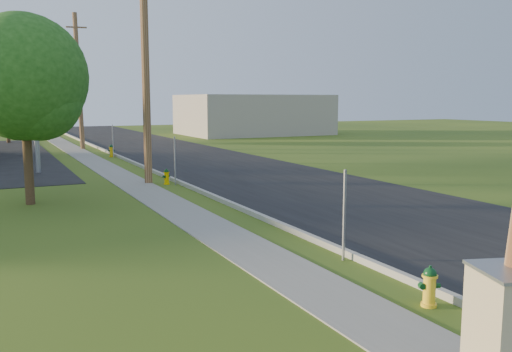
{
  "coord_description": "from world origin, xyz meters",
  "views": [
    {
      "loc": [
        -6.54,
        -5.22,
        3.47
      ],
      "look_at": [
        0.0,
        8.0,
        1.4
      ],
      "focal_mm": 38.0,
      "sensor_mm": 36.0,
      "label": 1
    }
  ],
  "objects_px": {
    "utility_pole_mid": "(145,64)",
    "hydrant_far": "(111,151)",
    "utility_pole_far": "(79,81)",
    "utility_cabinet": "(504,330)",
    "hydrant_near": "(430,287)",
    "hydrant_mid": "(167,177)",
    "tree_lot": "(7,88)",
    "price_pylon": "(32,58)",
    "tree_verge": "(27,82)"
  },
  "relations": [
    {
      "from": "utility_cabinet",
      "to": "utility_pole_mid",
      "type": "bearing_deg",
      "value": 88.18
    },
    {
      "from": "tree_lot",
      "to": "hydrant_far",
      "type": "xyz_separation_m",
      "value": [
        5.18,
        -15.12,
        -4.09
      ]
    },
    {
      "from": "price_pylon",
      "to": "tree_lot",
      "type": "xyz_separation_m",
      "value": [
        -0.49,
        21.09,
        -0.96
      ]
    },
    {
      "from": "price_pylon",
      "to": "tree_verge",
      "type": "bearing_deg",
      "value": -95.52
    },
    {
      "from": "hydrant_near",
      "to": "hydrant_mid",
      "type": "xyz_separation_m",
      "value": [
        -0.0,
        14.99,
        -0.02
      ]
    },
    {
      "from": "utility_pole_mid",
      "to": "tree_lot",
      "type": "distance_m",
      "value": 26.95
    },
    {
      "from": "price_pylon",
      "to": "utility_pole_far",
      "type": "bearing_deg",
      "value": 72.67
    },
    {
      "from": "hydrant_mid",
      "to": "hydrant_far",
      "type": "height_order",
      "value": "hydrant_far"
    },
    {
      "from": "utility_pole_far",
      "to": "hydrant_far",
      "type": "relative_size",
      "value": 11.99
    },
    {
      "from": "utility_pole_mid",
      "to": "price_pylon",
      "type": "distance_m",
      "value": 6.76
    },
    {
      "from": "utility_pole_mid",
      "to": "hydrant_near",
      "type": "xyz_separation_m",
      "value": [
        0.59,
        -15.64,
        -4.6
      ]
    },
    {
      "from": "utility_cabinet",
      "to": "price_pylon",
      "type": "bearing_deg",
      "value": 98.04
    },
    {
      "from": "hydrant_mid",
      "to": "hydrant_far",
      "type": "relative_size",
      "value": 0.84
    },
    {
      "from": "utility_pole_mid",
      "to": "utility_cabinet",
      "type": "distance_m",
      "value": 18.54
    },
    {
      "from": "hydrant_near",
      "to": "price_pylon",
      "type": "bearing_deg",
      "value": 101.99
    },
    {
      "from": "tree_verge",
      "to": "tree_lot",
      "type": "distance_m",
      "value": 29.48
    },
    {
      "from": "utility_pole_far",
      "to": "price_pylon",
      "type": "relative_size",
      "value": 1.39
    },
    {
      "from": "tree_lot",
      "to": "utility_pole_far",
      "type": "bearing_deg",
      "value": -62.94
    },
    {
      "from": "utility_pole_mid",
      "to": "utility_pole_far",
      "type": "height_order",
      "value": "utility_pole_mid"
    },
    {
      "from": "utility_pole_mid",
      "to": "hydrant_far",
      "type": "height_order",
      "value": "utility_pole_mid"
    },
    {
      "from": "utility_pole_far",
      "to": "tree_lot",
      "type": "xyz_separation_m",
      "value": [
        -4.39,
        8.59,
        -0.33
      ]
    },
    {
      "from": "price_pylon",
      "to": "hydrant_near",
      "type": "bearing_deg",
      "value": -78.01
    },
    {
      "from": "tree_lot",
      "to": "utility_cabinet",
      "type": "xyz_separation_m",
      "value": [
        3.81,
        -44.64,
        -3.72
      ]
    },
    {
      "from": "hydrant_mid",
      "to": "tree_lot",
      "type": "bearing_deg",
      "value": 100.35
    },
    {
      "from": "price_pylon",
      "to": "utility_cabinet",
      "type": "height_order",
      "value": "price_pylon"
    },
    {
      "from": "hydrant_near",
      "to": "hydrant_mid",
      "type": "relative_size",
      "value": 1.07
    },
    {
      "from": "tree_verge",
      "to": "hydrant_mid",
      "type": "distance_m",
      "value": 6.85
    },
    {
      "from": "tree_lot",
      "to": "hydrant_near",
      "type": "distance_m",
      "value": 42.72
    },
    {
      "from": "utility_pole_mid",
      "to": "hydrant_mid",
      "type": "xyz_separation_m",
      "value": [
        0.59,
        -0.65,
        -4.63
      ]
    },
    {
      "from": "utility_pole_far",
      "to": "tree_lot",
      "type": "height_order",
      "value": "utility_pole_far"
    },
    {
      "from": "hydrant_far",
      "to": "price_pylon",
      "type": "bearing_deg",
      "value": -128.16
    },
    {
      "from": "tree_verge",
      "to": "hydrant_near",
      "type": "relative_size",
      "value": 8.82
    },
    {
      "from": "utility_pole_far",
      "to": "utility_cabinet",
      "type": "xyz_separation_m",
      "value": [
        -0.57,
        -36.05,
        -4.05
      ]
    },
    {
      "from": "tree_lot",
      "to": "hydrant_far",
      "type": "height_order",
      "value": "tree_lot"
    },
    {
      "from": "utility_pole_far",
      "to": "hydrant_far",
      "type": "height_order",
      "value": "utility_pole_far"
    },
    {
      "from": "utility_pole_far",
      "to": "price_pylon",
      "type": "xyz_separation_m",
      "value": [
        -3.9,
        -12.5,
        0.63
      ]
    },
    {
      "from": "utility_pole_far",
      "to": "hydrant_near",
      "type": "distance_m",
      "value": 33.94
    },
    {
      "from": "utility_pole_mid",
      "to": "utility_cabinet",
      "type": "bearing_deg",
      "value": -91.82
    },
    {
      "from": "tree_verge",
      "to": "utility_cabinet",
      "type": "relative_size",
      "value": 4.17
    },
    {
      "from": "hydrant_far",
      "to": "utility_cabinet",
      "type": "xyz_separation_m",
      "value": [
        -1.36,
        -29.52,
        0.37
      ]
    },
    {
      "from": "hydrant_near",
      "to": "hydrant_far",
      "type": "bearing_deg",
      "value": 89.57
    },
    {
      "from": "tree_verge",
      "to": "hydrant_mid",
      "type": "relative_size",
      "value": 9.44
    },
    {
      "from": "tree_verge",
      "to": "hydrant_near",
      "type": "bearing_deg",
      "value": -67.45
    },
    {
      "from": "hydrant_near",
      "to": "hydrant_far",
      "type": "relative_size",
      "value": 0.9
    },
    {
      "from": "utility_pole_far",
      "to": "tree_verge",
      "type": "distance_m",
      "value": 21.42
    },
    {
      "from": "hydrant_near",
      "to": "utility_cabinet",
      "type": "bearing_deg",
      "value": -115.8
    },
    {
      "from": "price_pylon",
      "to": "tree_verge",
      "type": "relative_size",
      "value": 1.09
    },
    {
      "from": "utility_pole_far",
      "to": "tree_verge",
      "type": "height_order",
      "value": "utility_pole_far"
    },
    {
      "from": "utility_pole_mid",
      "to": "hydrant_far",
      "type": "bearing_deg",
      "value": 86.06
    },
    {
      "from": "utility_pole_mid",
      "to": "utility_pole_far",
      "type": "xyz_separation_m",
      "value": [
        0.0,
        18.0,
        -0.15
      ]
    }
  ]
}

